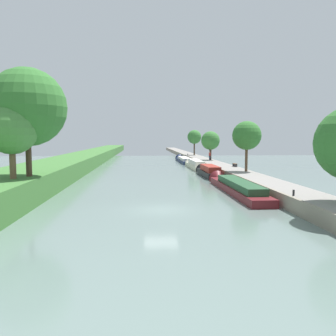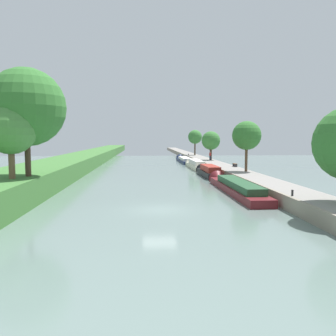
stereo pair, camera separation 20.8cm
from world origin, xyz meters
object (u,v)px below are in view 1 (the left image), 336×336
at_px(mooring_bollard_near, 294,193).
at_px(park_bench, 235,164).
at_px(narrowboat_black, 208,171).
at_px(mooring_bollard_far, 188,154).
at_px(person_walking, 210,156).
at_px(narrowboat_navy, 183,160).
at_px(narrowboat_maroon, 235,186).
at_px(narrowboat_cream, 195,165).

height_order(mooring_bollard_near, park_bench, park_bench).
relative_size(narrowboat_black, mooring_bollard_far, 23.74).
bearing_deg(narrowboat_black, person_walking, 78.51).
bearing_deg(narrowboat_black, park_bench, 29.96).
distance_m(narrowboat_navy, park_bench, 27.20).
bearing_deg(narrowboat_black, narrowboat_navy, 90.23).
distance_m(mooring_bollard_far, park_bench, 34.27).
bearing_deg(narrowboat_maroon, mooring_bollard_near, -77.90).
height_order(narrowboat_maroon, narrowboat_cream, narrowboat_cream).
distance_m(narrowboat_black, narrowboat_cream, 12.48).
height_order(narrowboat_black, narrowboat_navy, narrowboat_black).
xyz_separation_m(narrowboat_black, narrowboat_cream, (-0.04, 12.48, 0.00)).
height_order(narrowboat_black, mooring_bollard_near, narrowboat_black).
relative_size(narrowboat_navy, park_bench, 11.41).
distance_m(narrowboat_cream, mooring_bollard_near, 36.37).
relative_size(mooring_bollard_near, park_bench, 0.30).
height_order(narrowboat_maroon, park_bench, park_bench).
xyz_separation_m(narrowboat_cream, park_bench, (4.53, -9.90, 0.79)).
height_order(narrowboat_cream, narrowboat_navy, narrowboat_cream).
bearing_deg(park_bench, narrowboat_cream, 114.60).
bearing_deg(narrowboat_navy, mooring_bollard_near, -87.89).
distance_m(narrowboat_maroon, person_walking, 32.96).
bearing_deg(park_bench, mooring_bollard_near, -95.72).
bearing_deg(narrowboat_maroon, narrowboat_black, 89.53).
bearing_deg(park_bench, narrowboat_maroon, -104.96).
bearing_deg(narrowboat_black, narrowboat_cream, 90.20).
distance_m(narrowboat_cream, mooring_bollard_far, 24.35).
height_order(narrowboat_maroon, narrowboat_black, narrowboat_black).
bearing_deg(person_walking, narrowboat_cream, -123.71).
height_order(narrowboat_navy, mooring_bollard_near, mooring_bollard_near).
relative_size(narrowboat_black, narrowboat_cream, 0.76).
bearing_deg(narrowboat_cream, narrowboat_navy, 90.25).
relative_size(person_walking, mooring_bollard_near, 3.69).
xyz_separation_m(person_walking, mooring_bollard_near, (-1.82, -41.87, -0.65)).
xyz_separation_m(narrowboat_maroon, narrowboat_cream, (0.08, 27.15, 0.11)).
distance_m(narrowboat_black, narrowboat_navy, 29.37).
bearing_deg(mooring_bollard_far, mooring_bollard_near, -90.00).
height_order(narrowboat_black, person_walking, person_walking).
distance_m(narrowboat_black, mooring_bollard_far, 36.80).
xyz_separation_m(narrowboat_navy, person_walking, (3.78, -11.33, 1.50)).
xyz_separation_m(person_walking, mooring_bollard_far, (-1.82, 18.71, -0.65)).
relative_size(narrowboat_black, narrowboat_navy, 0.62).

